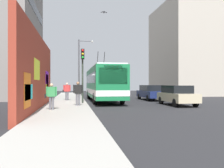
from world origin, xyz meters
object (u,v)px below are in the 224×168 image
(traffic_light, at_px, (83,67))
(parked_car_navy, at_px, (151,92))
(street_lamp, at_px, (81,64))
(parked_car_champagne, at_px, (177,95))
(pedestrian_midblock, at_px, (67,90))
(city_bus, at_px, (103,83))
(pedestrian_near_wall, at_px, (51,94))
(pedestrian_at_curb, at_px, (78,91))

(traffic_light, bearing_deg, parked_car_navy, -57.33)
(street_lamp, bearing_deg, parked_car_champagne, -143.22)
(traffic_light, bearing_deg, pedestrian_midblock, 19.77)
(city_bus, relative_size, parked_car_champagne, 2.86)
(pedestrian_near_wall, height_order, pedestrian_midblock, pedestrian_midblock)
(parked_car_champagne, height_order, street_lamp, street_lamp)
(pedestrian_at_curb, bearing_deg, parked_car_navy, -48.52)
(pedestrian_at_curb, relative_size, traffic_light, 0.39)
(city_bus, relative_size, traffic_light, 2.82)
(parked_car_navy, relative_size, pedestrian_at_curb, 2.85)
(parked_car_champagne, relative_size, street_lamp, 0.66)
(pedestrian_midblock, distance_m, pedestrian_at_curb, 5.97)
(parked_car_navy, distance_m, street_lamp, 8.59)
(parked_car_navy, relative_size, pedestrian_near_wall, 3.08)
(pedestrian_near_wall, relative_size, pedestrian_at_curb, 0.93)
(parked_car_champagne, xyz_separation_m, parked_car_navy, (6.33, 0.00, 0.00))
(pedestrian_midblock, relative_size, street_lamp, 0.25)
(pedestrian_near_wall, height_order, traffic_light, traffic_light)
(pedestrian_midblock, xyz_separation_m, traffic_light, (-3.75, -1.35, 1.97))
(pedestrian_near_wall, bearing_deg, pedestrian_midblock, -4.82)
(pedestrian_near_wall, distance_m, traffic_light, 5.49)
(city_bus, distance_m, traffic_light, 4.80)
(parked_car_champagne, bearing_deg, traffic_light, 77.60)
(pedestrian_at_curb, bearing_deg, pedestrian_near_wall, 146.83)
(pedestrian_midblock, height_order, pedestrian_at_curb, pedestrian_at_curb)
(pedestrian_midblock, height_order, street_lamp, street_lamp)
(parked_car_champagne, relative_size, traffic_light, 0.99)
(city_bus, xyz_separation_m, parked_car_navy, (0.62, -5.20, -0.99))
(parked_car_champagne, distance_m, traffic_light, 7.86)
(parked_car_navy, relative_size, street_lamp, 0.74)
(pedestrian_near_wall, distance_m, street_lamp, 13.25)
(traffic_light, xyz_separation_m, street_lamp, (8.09, -0.09, 0.85))
(pedestrian_near_wall, distance_m, pedestrian_midblock, 8.44)
(parked_car_champagne, bearing_deg, city_bus, 42.31)
(pedestrian_at_curb, xyz_separation_m, traffic_light, (2.15, -0.41, 1.94))
(city_bus, distance_m, street_lamp, 4.97)
(pedestrian_at_curb, distance_m, traffic_light, 2.92)
(pedestrian_midblock, distance_m, traffic_light, 4.44)
(pedestrian_near_wall, relative_size, traffic_light, 0.36)
(parked_car_navy, xyz_separation_m, pedestrian_at_curb, (-6.86, 7.76, 0.32))
(city_bus, height_order, pedestrian_midblock, city_bus)
(pedestrian_near_wall, bearing_deg, street_lamp, -9.56)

